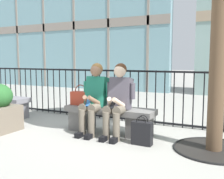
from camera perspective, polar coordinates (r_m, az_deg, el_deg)
The scene contains 7 objects.
ground_plane at distance 4.59m, azimuth -0.57°, elevation -9.46°, with size 60.00×60.00×0.00m, color #9E9B93.
stone_bench at distance 4.53m, azimuth -0.57°, elevation -6.16°, with size 1.60×0.44×0.45m.
seated_person_with_phone at distance 4.46m, azimuth -3.92°, elevation -1.42°, with size 0.52×0.66×1.21m.
seated_person_companion at distance 4.25m, azimuth 1.34°, elevation -1.80°, with size 0.52×0.66×1.21m.
handbag_on_bench at distance 4.75m, azimuth -6.86°, elevation -1.82°, with size 0.35×0.17×0.37m.
shopping_bag at distance 3.95m, azimuth 6.59°, elevation -9.47°, with size 0.31×0.13×0.44m.
plaza_railing at distance 5.30m, azimuth 3.99°, elevation -1.37°, with size 10.02×0.04×1.06m.
Camera 1 is at (2.02, -3.93, 1.26)m, focal length 41.62 mm.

